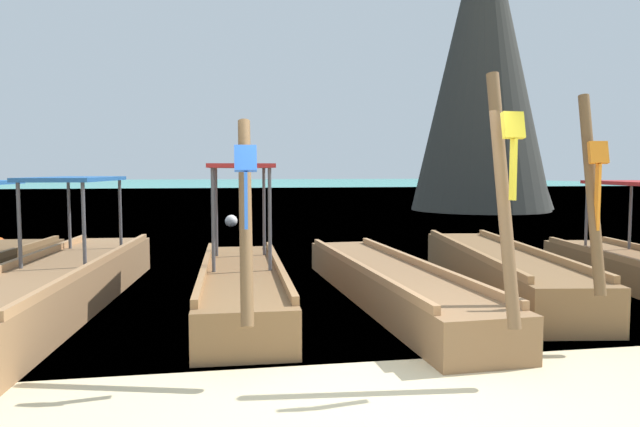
# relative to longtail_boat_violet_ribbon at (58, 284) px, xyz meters

# --- Properties ---
(ground) EXTENTS (120.00, 120.00, 0.00)m
(ground) POSITION_rel_longtail_boat_violet_ribbon_xyz_m (3.54, -3.91, -0.36)
(ground) COLOR beige
(sea_water) EXTENTS (120.00, 120.00, 0.00)m
(sea_water) POSITION_rel_longtail_boat_violet_ribbon_xyz_m (3.54, 57.11, -0.36)
(sea_water) COLOR #2DB29E
(sea_water) RESTS_ON ground
(longtail_boat_violet_ribbon) EXTENTS (1.71, 7.09, 2.67)m
(longtail_boat_violet_ribbon) POSITION_rel_longtail_boat_violet_ribbon_xyz_m (0.00, 0.00, 0.00)
(longtail_boat_violet_ribbon) COLOR olive
(longtail_boat_violet_ribbon) RESTS_ON ground
(longtail_boat_blue_ribbon) EXTENTS (1.23, 5.63, 2.44)m
(longtail_boat_blue_ribbon) POSITION_rel_longtail_boat_violet_ribbon_xyz_m (2.53, -0.28, -0.02)
(longtail_boat_blue_ribbon) COLOR brown
(longtail_boat_blue_ribbon) RESTS_ON ground
(longtail_boat_yellow_ribbon) EXTENTS (1.33, 6.56, 2.87)m
(longtail_boat_yellow_ribbon) POSITION_rel_longtail_boat_violet_ribbon_xyz_m (4.67, -0.34, -0.08)
(longtail_boat_yellow_ribbon) COLOR olive
(longtail_boat_yellow_ribbon) RESTS_ON ground
(longtail_boat_orange_ribbon) EXTENTS (1.92, 6.19, 2.79)m
(longtail_boat_orange_ribbon) POSITION_rel_longtail_boat_violet_ribbon_xyz_m (6.68, 0.20, -0.04)
(longtail_boat_orange_ribbon) COLOR brown
(longtail_boat_orange_ribbon) RESTS_ON ground
(karst_rock) EXTENTS (7.39, 6.61, 14.85)m
(karst_rock) POSITION_rel_longtail_boat_violet_ribbon_xyz_m (14.95, 18.11, 6.67)
(karst_rock) COLOR #383833
(karst_rock) RESTS_ON ground
(mooring_buoy_near) EXTENTS (0.42, 0.42, 0.42)m
(mooring_buoy_near) POSITION_rel_longtail_boat_violet_ribbon_xyz_m (2.62, 11.42, -0.15)
(mooring_buoy_near) COLOR white
(mooring_buoy_near) RESTS_ON sea_water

